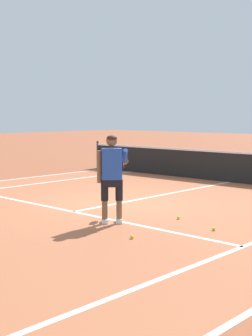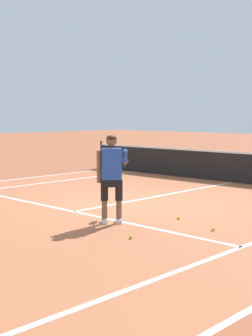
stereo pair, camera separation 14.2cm
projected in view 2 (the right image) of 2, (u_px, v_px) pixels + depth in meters
ground_plane at (120, 203)px, 11.61m from camera, size 80.00×80.00×0.00m
court_inner_surface at (106, 206)px, 11.26m from camera, size 10.98×11.31×0.00m
line_service at (74, 212)px, 10.59m from camera, size 8.23×0.10×0.01m
line_centre_service at (167, 194)px, 12.88m from camera, size 0.10×6.40×0.01m
line_singles_left at (7, 187)px, 14.10m from camera, size 0.10×10.91×0.01m
tennis_net at (232, 167)px, 15.12m from camera, size 11.96×0.08×1.07m
tennis_player at (112, 173)px, 9.39m from camera, size 0.79×1.14×1.71m
tennis_ball_near_feet at (131, 237)px, 8.28m from camera, size 0.07×0.07×0.07m
tennis_ball_by_baseline at (213, 229)px, 8.84m from camera, size 0.07×0.07×0.07m
tennis_ball_mid_court at (178, 218)px, 9.80m from camera, size 0.07×0.07×0.07m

